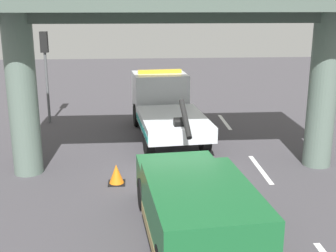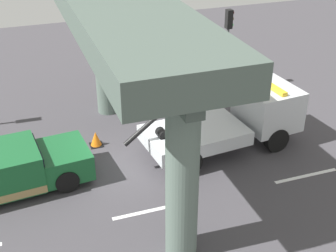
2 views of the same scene
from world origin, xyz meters
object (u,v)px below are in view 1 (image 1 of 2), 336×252
Objects in this scene: towed_van_green at (195,210)px; traffic_light_mid at (45,57)px; tow_truck_white at (165,105)px; traffic_light_far at (17,76)px; traffic_cone_orange at (116,175)px.

traffic_light_mid is (10.88, 5.24, 2.21)m from towed_van_green.
tow_truck_white reaches higher than towed_van_green.
traffic_cone_orange is (-2.37, -3.31, -2.67)m from traffic_light_far.
tow_truck_white is 5.80m from traffic_light_mid.
traffic_cone_orange is (3.51, 1.93, -0.49)m from towed_van_green.
traffic_cone_orange is at bearing 28.83° from towed_van_green.
traffic_light_far reaches higher than tow_truck_white.
traffic_light_mid reaches higher than traffic_light_far.
traffic_light_mid is at bearing 25.71° from towed_van_green.
traffic_light_mid reaches higher than traffic_cone_orange.
tow_truck_white is 1.79× the size of traffic_light_mid.
tow_truck_white is 6.24m from traffic_light_far.
towed_van_green is 12.27m from traffic_light_mid.
tow_truck_white is at bearing 0.52° from towed_van_green.
traffic_light_mid is at bearing 69.14° from tow_truck_white.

